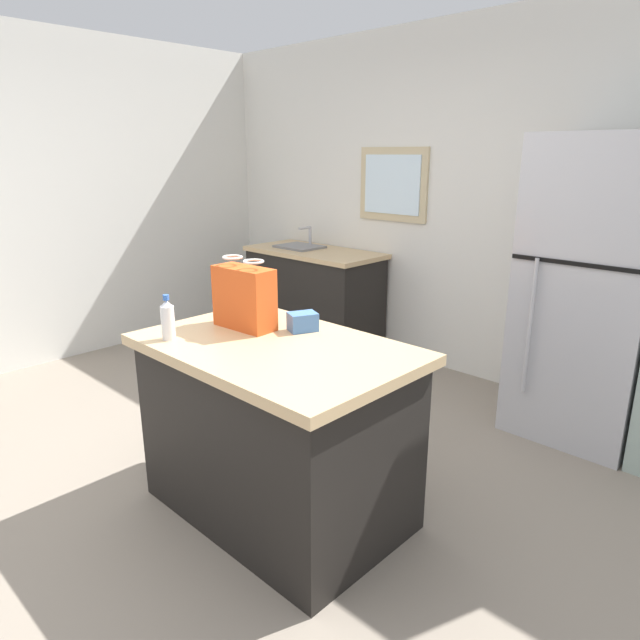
% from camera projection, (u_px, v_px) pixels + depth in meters
% --- Properties ---
extents(ground, '(6.59, 6.59, 0.00)m').
position_uv_depth(ground, '(214.00, 502.00, 2.88)').
color(ground, gray).
extents(back_wall, '(5.49, 0.13, 2.69)m').
position_uv_depth(back_wall, '(476.00, 206.00, 4.25)').
color(back_wall, silver).
rests_on(back_wall, ground).
extents(kitchen_island, '(1.30, 0.85, 0.88)m').
position_uv_depth(kitchen_island, '(277.00, 429.00, 2.70)').
color(kitchen_island, black).
rests_on(kitchen_island, ground).
extents(refrigerator, '(0.75, 0.73, 1.84)m').
position_uv_depth(refrigerator, '(592.00, 292.00, 3.39)').
color(refrigerator, '#B7B7BC').
rests_on(refrigerator, ground).
extents(sink_counter, '(1.28, 0.61, 1.08)m').
position_uv_depth(sink_counter, '(314.00, 296.00, 5.17)').
color(sink_counter, black).
rests_on(sink_counter, ground).
extents(shopping_bag, '(0.33, 0.16, 0.35)m').
position_uv_depth(shopping_bag, '(244.00, 297.00, 2.77)').
color(shopping_bag, '#DB511E').
rests_on(shopping_bag, kitchen_island).
extents(small_box, '(0.15, 0.17, 0.09)m').
position_uv_depth(small_box, '(303.00, 322.00, 2.76)').
color(small_box, '#4775B7').
rests_on(small_box, kitchen_island).
extents(bottle, '(0.06, 0.06, 0.22)m').
position_uv_depth(bottle, '(168.00, 320.00, 2.61)').
color(bottle, white).
rests_on(bottle, kitchen_island).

